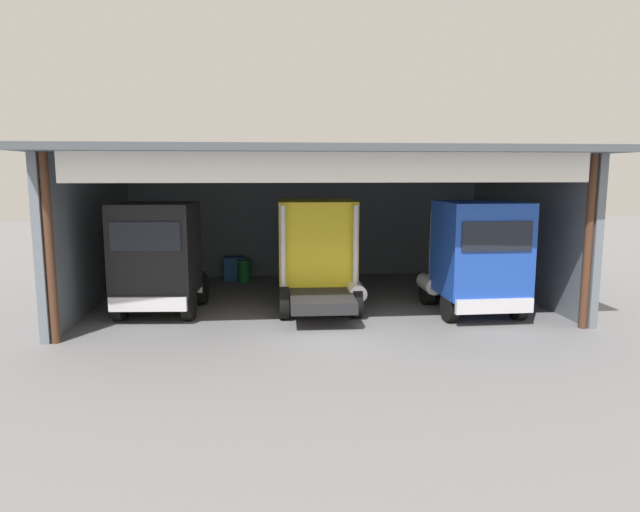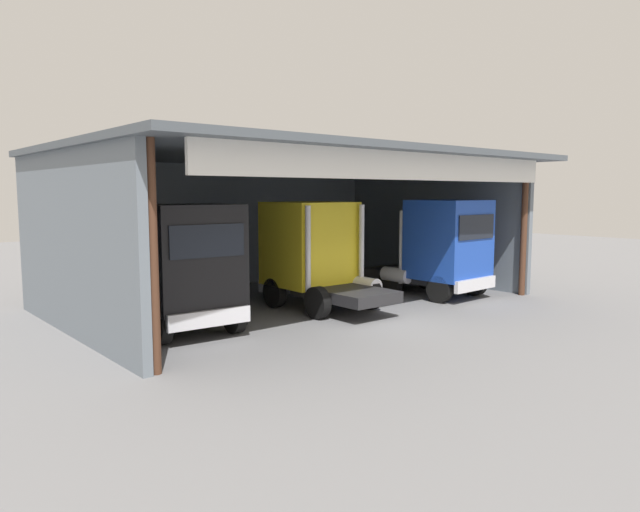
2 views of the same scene
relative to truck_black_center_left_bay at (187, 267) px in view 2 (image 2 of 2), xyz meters
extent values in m
plane|color=slate|center=(5.29, -2.98, -1.90)|extent=(80.00, 80.00, 0.00)
cube|color=slate|center=(5.29, 6.79, 0.67)|extent=(15.62, 0.24, 5.14)
cube|color=slate|center=(-2.52, 1.91, 0.67)|extent=(0.24, 9.77, 5.14)
cube|color=slate|center=(13.10, 1.91, 0.67)|extent=(0.24, 9.77, 5.14)
cube|color=#474E55|center=(5.29, 1.31, 3.34)|extent=(16.22, 10.95, 0.20)
cylinder|color=#4C2D1E|center=(-2.27, -2.83, 0.67)|extent=(0.24, 0.24, 5.14)
cylinder|color=#4C2D1E|center=(12.85, -2.83, 0.67)|extent=(0.24, 0.24, 5.14)
cube|color=white|center=(5.29, -3.45, 2.89)|extent=(14.06, 0.12, 0.90)
cube|color=black|center=(0.00, -0.27, 0.33)|extent=(2.61, 2.31, 2.87)
cube|color=black|center=(-0.08, -1.34, 0.83)|extent=(2.09, 0.22, 0.86)
cube|color=silver|center=(-0.08, -1.37, -1.21)|extent=(2.34, 0.34, 0.44)
cube|color=#232326|center=(0.14, 1.49, -1.18)|extent=(2.09, 3.34, 0.36)
cylinder|color=silver|center=(1.20, 0.86, -0.11)|extent=(0.18, 0.18, 2.51)
cylinder|color=silver|center=(-1.01, 1.03, -0.11)|extent=(0.18, 0.18, 2.51)
cylinder|color=silver|center=(-0.99, 1.28, -1.06)|extent=(0.65, 1.24, 0.56)
cylinder|color=black|center=(1.04, -0.77, -1.36)|extent=(0.38, 1.09, 1.07)
cylinder|color=black|center=(-1.11, -0.61, -1.36)|extent=(0.38, 1.09, 1.07)
cylinder|color=black|center=(1.21, 1.41, -1.36)|extent=(0.38, 1.09, 1.07)
cylinder|color=black|center=(-0.94, 1.58, -1.36)|extent=(0.38, 1.09, 1.07)
cube|color=yellow|center=(5.22, 0.93, 0.31)|extent=(2.66, 2.59, 2.89)
cube|color=black|center=(5.25, 2.21, 0.82)|extent=(2.21, 0.11, 0.87)
cube|color=silver|center=(5.25, 2.24, -1.23)|extent=(2.47, 0.22, 0.44)
cube|color=#232326|center=(5.17, -0.94, -1.20)|extent=(2.03, 3.43, 0.36)
cylinder|color=silver|center=(4.01, -0.46, 0.15)|extent=(0.18, 0.18, 3.05)
cylinder|color=silver|center=(6.35, -0.51, 0.15)|extent=(0.18, 0.18, 3.05)
cylinder|color=silver|center=(6.35, -0.67, -1.08)|extent=(0.59, 1.21, 0.56)
cylinder|color=black|center=(4.08, 1.46, -1.38)|extent=(0.32, 1.04, 1.03)
cylinder|color=black|center=(6.38, 1.40, -1.38)|extent=(0.32, 1.04, 1.03)
cylinder|color=black|center=(4.02, -0.91, -1.38)|extent=(0.32, 1.04, 1.03)
cylinder|color=black|center=(6.32, -0.97, -1.38)|extent=(0.32, 1.04, 1.03)
cube|color=#1E47B7|center=(10.22, -1.25, 0.33)|extent=(2.56, 2.42, 2.95)
cube|color=black|center=(10.24, -2.46, 0.84)|extent=(2.15, 0.10, 0.88)
cube|color=silver|center=(10.24, -2.49, -1.24)|extent=(2.40, 0.20, 0.44)
cube|color=#232326|center=(10.19, 0.62, -1.21)|extent=(1.95, 3.44, 0.36)
cylinder|color=silver|center=(11.34, 0.10, 0.00)|extent=(0.18, 0.18, 2.79)
cylinder|color=silver|center=(9.06, 0.07, 0.00)|extent=(0.18, 0.18, 2.79)
cylinder|color=silver|center=(9.06, 0.30, -1.09)|extent=(0.58, 1.21, 0.56)
cylinder|color=black|center=(11.34, -1.71, -1.39)|extent=(0.32, 1.01, 1.00)
cylinder|color=black|center=(9.12, -1.75, -1.39)|extent=(0.32, 1.01, 1.00)
cylinder|color=black|center=(11.30, 0.64, -1.39)|extent=(0.32, 1.01, 1.00)
cylinder|color=black|center=(9.08, 0.60, -1.39)|extent=(0.32, 1.01, 1.00)
cylinder|color=#197233|center=(2.55, 5.40, -1.43)|extent=(0.58, 0.58, 0.94)
cube|color=#1E59A5|center=(2.12, 5.81, -1.40)|extent=(0.90, 0.60, 1.00)
camera|label=1|loc=(3.46, -18.31, 2.73)|focal=31.64mm
camera|label=2|loc=(-7.56, -14.54, 2.08)|focal=32.36mm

